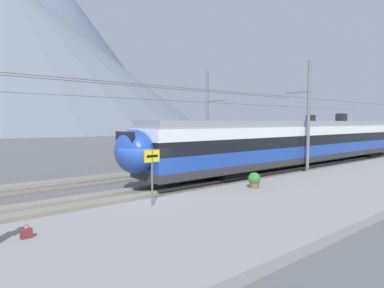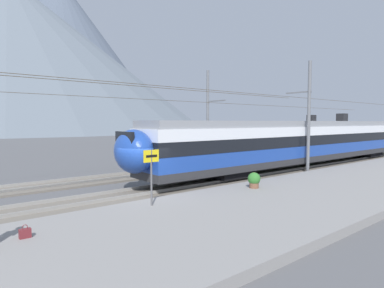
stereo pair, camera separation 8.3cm
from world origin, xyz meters
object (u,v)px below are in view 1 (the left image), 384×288
object	(u,v)px
catenary_mast_mid	(307,116)
platform_sign	(152,165)
potted_plant_platform_edge	(254,179)
train_far_track	(285,137)
catenary_mast_far_side	(208,116)
train_near_platform	(309,141)
handbag_beside_passenger	(26,233)

from	to	relation	value
catenary_mast_mid	platform_sign	distance (m)	14.52
catenary_mast_mid	potted_plant_platform_edge	world-z (taller)	catenary_mast_mid
train_far_track	catenary_mast_far_side	bearing A→B (deg)	167.83
train_near_platform	handbag_beside_passenger	bearing A→B (deg)	-169.37
platform_sign	potted_plant_platform_edge	size ratio (longest dim) A/B	2.82
train_far_track	catenary_mast_mid	world-z (taller)	catenary_mast_mid
train_far_track	catenary_mast_mid	bearing A→B (deg)	-136.73
train_far_track	handbag_beside_passenger	bearing A→B (deg)	-160.52
train_far_track	platform_sign	size ratio (longest dim) A/B	12.97
platform_sign	handbag_beside_passenger	distance (m)	5.20
catenary_mast_mid	train_near_platform	bearing A→B (deg)	28.07
catenary_mast_far_side	potted_plant_platform_edge	bearing A→B (deg)	-121.35
catenary_mast_mid	catenary_mast_far_side	distance (m)	8.89
catenary_mast_mid	catenary_mast_far_side	size ratio (longest dim) A/B	1.00
potted_plant_platform_edge	catenary_mast_mid	bearing A→B (deg)	13.95
handbag_beside_passenger	potted_plant_platform_edge	xyz separation A→B (m)	(10.93, 0.48, 0.30)
potted_plant_platform_edge	train_far_track	bearing A→B (deg)	29.81
train_near_platform	train_far_track	size ratio (longest dim) A/B	1.15
train_near_platform	catenary_mast_mid	world-z (taller)	catenary_mast_mid
platform_sign	train_near_platform	bearing A→B (deg)	10.96
train_near_platform	platform_sign	xyz separation A→B (m)	(-17.36, -3.36, -0.21)
train_far_track	platform_sign	world-z (taller)	train_far_track
catenary_mast_far_side	potted_plant_platform_edge	size ratio (longest dim) A/B	59.41
platform_sign	potted_plant_platform_edge	xyz separation A→B (m)	(6.03, -0.34, -1.24)
catenary_mast_far_side	platform_sign	bearing A→B (deg)	-140.35
catenary_mast_mid	catenary_mast_far_side	bearing A→B (deg)	100.73
potted_plant_platform_edge	catenary_mast_far_side	bearing A→B (deg)	58.65
handbag_beside_passenger	train_near_platform	bearing A→B (deg)	10.63
handbag_beside_passenger	catenary_mast_mid	bearing A→B (deg)	7.49
handbag_beside_passenger	potted_plant_platform_edge	distance (m)	10.94
train_near_platform	catenary_mast_far_side	bearing A→B (deg)	124.02
train_near_platform	train_far_track	bearing A→B (deg)	51.35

